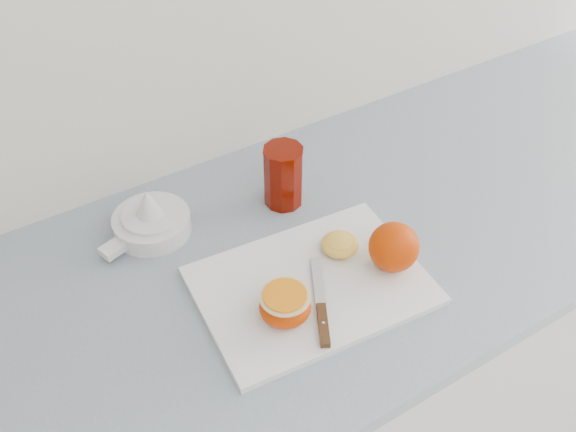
{
  "coord_description": "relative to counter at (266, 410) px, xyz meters",
  "views": [
    {
      "loc": [
        -0.58,
        1.07,
        1.66
      ],
      "look_at": [
        -0.18,
        1.72,
        0.96
      ],
      "focal_mm": 40.0,
      "sensor_mm": 36.0,
      "label": 1
    }
  ],
  "objects": [
    {
      "name": "whole_orange",
      "position": [
        0.18,
        -0.12,
        0.5
      ],
      "size": [
        0.08,
        0.08,
        0.08
      ],
      "color": "#C94A00",
      "rests_on": "cutting_board"
    },
    {
      "name": "counter",
      "position": [
        0.0,
        0.0,
        0.0
      ],
      "size": [
        2.41,
        0.64,
        0.89
      ],
      "color": "silver",
      "rests_on": "ground"
    },
    {
      "name": "citrus_juicer",
      "position": [
        -0.12,
        0.17,
        0.47
      ],
      "size": [
        0.17,
        0.13,
        0.09
      ],
      "color": "white",
      "rests_on": "counter"
    },
    {
      "name": "paring_knife",
      "position": [
        0.02,
        -0.15,
        0.46
      ],
      "size": [
        0.1,
        0.16,
        0.01
      ],
      "color": "#462818",
      "rests_on": "cutting_board"
    },
    {
      "name": "squeezed_shell",
      "position": [
        0.13,
        -0.05,
        0.47
      ],
      "size": [
        0.06,
        0.06,
        0.03
      ],
      "color": "gold",
      "rests_on": "cutting_board"
    },
    {
      "name": "half_orange",
      "position": [
        -0.02,
        -0.12,
        0.48
      ],
      "size": [
        0.08,
        0.08,
        0.05
      ],
      "color": "#C94A00",
      "rests_on": "cutting_board"
    },
    {
      "name": "cutting_board",
      "position": [
        0.05,
        -0.08,
        0.45
      ],
      "size": [
        0.37,
        0.28,
        0.01
      ],
      "primitive_type": "cube",
      "rotation": [
        0.0,
        0.0,
        -0.09
      ],
      "color": "white",
      "rests_on": "counter"
    },
    {
      "name": "red_tumbler",
      "position": [
        0.12,
        0.12,
        0.5
      ],
      "size": [
        0.07,
        0.07,
        0.12
      ],
      "color": "#630B00",
      "rests_on": "counter"
    }
  ]
}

